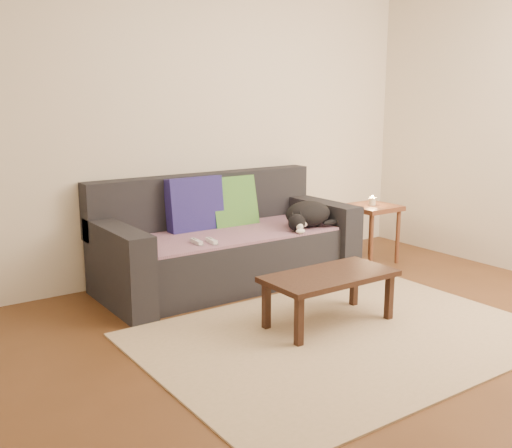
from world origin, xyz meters
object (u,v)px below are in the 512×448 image
(sofa, at_px, (225,246))
(coffee_table, at_px, (330,280))
(wii_remote_a, at_px, (196,242))
(side_table, at_px, (372,215))
(wii_remote_b, at_px, (212,241))
(cat, at_px, (307,215))

(sofa, bearing_deg, coffee_table, -86.95)
(wii_remote_a, distance_m, side_table, 1.85)
(wii_remote_b, bearing_deg, side_table, -80.52)
(side_table, distance_m, coffee_table, 1.68)
(sofa, distance_m, wii_remote_b, 0.47)
(wii_remote_b, height_order, side_table, side_table)
(wii_remote_b, bearing_deg, sofa, -37.68)
(sofa, xyz_separation_m, side_table, (1.43, -0.24, 0.13))
(wii_remote_a, height_order, wii_remote_b, same)
(cat, xyz_separation_m, wii_remote_a, (-1.04, 0.02, -0.09))
(wii_remote_a, distance_m, wii_remote_b, 0.11)
(cat, xyz_separation_m, side_table, (0.81, 0.05, -0.10))
(sofa, xyz_separation_m, wii_remote_a, (-0.42, -0.27, 0.15))
(sofa, distance_m, cat, 0.73)
(sofa, bearing_deg, side_table, -9.58)
(sofa, relative_size, wii_remote_a, 14.00)
(coffee_table, bearing_deg, wii_remote_b, 112.91)
(wii_remote_b, xyz_separation_m, side_table, (1.75, 0.07, -0.01))
(cat, distance_m, wii_remote_b, 0.94)
(sofa, relative_size, coffee_table, 2.34)
(sofa, height_order, side_table, sofa)
(wii_remote_b, bearing_deg, coffee_table, -150.00)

